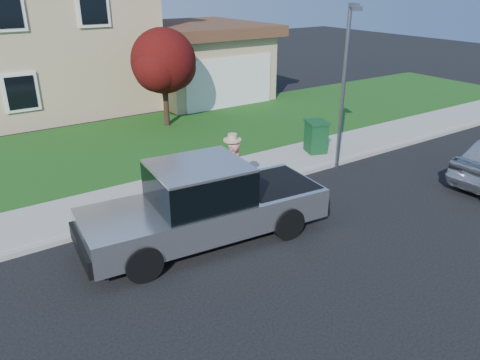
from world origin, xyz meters
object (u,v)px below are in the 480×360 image
object	(u,v)px
woman	(233,171)
street_lamp	(345,79)
trash_bin	(316,136)
pickup_truck	(205,205)
ornamental_tree	(164,64)

from	to	relation	value
woman	street_lamp	world-z (taller)	street_lamp
woman	trash_bin	distance (m)	4.62
pickup_truck	ornamental_tree	xyz separation A→B (m)	(3.28, 8.71, 1.69)
woman	street_lamp	xyz separation A→B (m)	(4.19, 0.22, 1.94)
woman	trash_bin	size ratio (longest dim) A/B	1.80
trash_bin	street_lamp	size ratio (longest dim) A/B	0.22
pickup_truck	trash_bin	size ratio (longest dim) A/B	5.43
trash_bin	pickup_truck	bearing A→B (deg)	-135.68
woman	ornamental_tree	bearing A→B (deg)	-120.94
woman	street_lamp	size ratio (longest dim) A/B	0.39
pickup_truck	trash_bin	bearing A→B (deg)	29.99
woman	ornamental_tree	xyz separation A→B (m)	(1.67, 7.43, 1.65)
woman	ornamental_tree	world-z (taller)	ornamental_tree
street_lamp	pickup_truck	bearing A→B (deg)	-140.68
pickup_truck	ornamental_tree	bearing A→B (deg)	74.60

